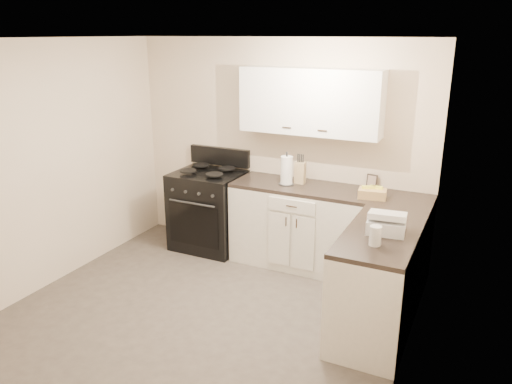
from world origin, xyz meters
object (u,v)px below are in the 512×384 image
at_px(knife_block, 300,173).
at_px(wicker_basket, 372,193).
at_px(stove, 209,211).
at_px(countertop_grill, 386,225).
at_px(paper_towel, 287,171).

distance_m(knife_block, wicker_basket, 0.87).
bearing_deg(stove, countertop_grill, -21.71).
xyz_separation_m(knife_block, wicker_basket, (0.85, -0.16, -0.07)).
bearing_deg(stove, wicker_basket, -1.85).
bearing_deg(wicker_basket, paper_towel, 176.65).
bearing_deg(knife_block, paper_towel, -141.10).
height_order(stove, countertop_grill, countertop_grill).
bearing_deg(paper_towel, stove, 179.57).
distance_m(knife_block, paper_towel, 0.17).
distance_m(stove, countertop_grill, 2.53).
bearing_deg(countertop_grill, paper_towel, 138.30).
xyz_separation_m(stove, paper_towel, (1.02, -0.01, 0.64)).
bearing_deg(countertop_grill, knife_block, 132.47).
bearing_deg(stove, paper_towel, -0.43).
height_order(paper_towel, countertop_grill, paper_towel).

